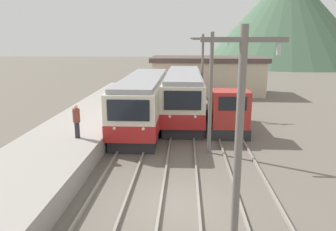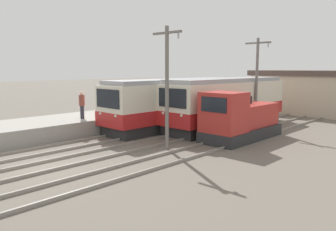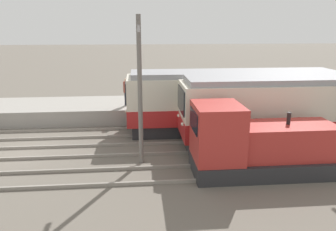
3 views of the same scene
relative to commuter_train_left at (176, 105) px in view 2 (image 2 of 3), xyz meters
The scene contains 11 objects.
ground_plane 11.77m from the commuter_train_left, 77.11° to the right, with size 200.00×200.00×0.00m, color #665E54.
track_left 11.47m from the commuter_train_left, 90.00° to the right, with size 1.54×60.00×0.14m.
track_center 11.81m from the commuter_train_left, 76.15° to the right, with size 1.54×60.00×0.14m.
track_right 12.85m from the commuter_train_left, 62.95° to the right, with size 1.54×60.00×0.14m.
commuter_train_left is the anchor object (origin of this frame).
commuter_train_center 3.81m from the commuter_train_left, 42.77° to the left, with size 2.84×12.17×3.62m.
shunting_locomotive 5.85m from the commuter_train_left, ahead, with size 2.40×6.01×3.00m.
catenary_mast_mid 7.19m from the commuter_train_left, 51.61° to the right, with size 2.00×0.20×6.50m.
catenary_mast_far 6.18m from the commuter_train_left, 42.89° to the left, with size 2.00×0.20×6.50m.
person_on_platform 6.87m from the commuter_train_left, 113.48° to the right, with size 0.38×0.38×1.80m.
station_building 15.62m from the commuter_train_left, 69.70° to the left, with size 12.60×6.30×4.13m.
Camera 2 is at (13.73, -6.49, 4.32)m, focal length 35.00 mm.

